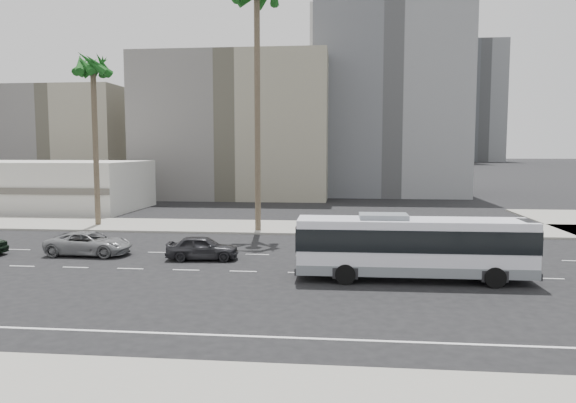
# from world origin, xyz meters

# --- Properties ---
(ground) EXTENTS (700.00, 700.00, 0.00)m
(ground) POSITION_xyz_m (0.00, 0.00, 0.00)
(ground) COLOR black
(ground) RESTS_ON ground
(sidewalk_north) EXTENTS (120.00, 7.00, 0.15)m
(sidewalk_north) POSITION_xyz_m (0.00, 15.50, 0.07)
(sidewalk_north) COLOR gray
(sidewalk_north) RESTS_ON ground
(commercial_low) EXTENTS (22.00, 12.16, 5.00)m
(commercial_low) POSITION_xyz_m (-30.00, 25.99, 2.50)
(commercial_low) COLOR silver
(commercial_low) RESTS_ON ground
(midrise_beige_west) EXTENTS (24.00, 18.00, 18.00)m
(midrise_beige_west) POSITION_xyz_m (-12.00, 45.00, 9.00)
(midrise_beige_west) COLOR slate
(midrise_beige_west) RESTS_ON ground
(midrise_gray_center) EXTENTS (20.00, 20.00, 26.00)m
(midrise_gray_center) POSITION_xyz_m (8.00, 52.00, 13.00)
(midrise_gray_center) COLOR slate
(midrise_gray_center) RESTS_ON ground
(midrise_beige_far) EXTENTS (18.00, 16.00, 15.00)m
(midrise_beige_far) POSITION_xyz_m (-38.00, 50.00, 7.50)
(midrise_beige_far) COLOR slate
(midrise_beige_far) RESTS_ON ground
(civic_tower) EXTENTS (42.00, 42.00, 129.00)m
(civic_tower) POSITION_xyz_m (-2.00, 250.00, 38.83)
(civic_tower) COLOR silver
(civic_tower) RESTS_ON ground
(highrise_right) EXTENTS (26.00, 26.00, 70.00)m
(highrise_right) POSITION_xyz_m (45.00, 230.00, 35.00)
(highrise_right) COLOR #55585C
(highrise_right) RESTS_ON ground
(highrise_far) EXTENTS (22.00, 22.00, 60.00)m
(highrise_far) POSITION_xyz_m (70.00, 260.00, 30.00)
(highrise_far) COLOR #55585C
(highrise_far) RESTS_ON ground
(city_bus) EXTENTS (11.06, 2.71, 3.17)m
(city_bus) POSITION_xyz_m (5.39, -0.89, 1.67)
(city_bus) COLOR silver
(city_bus) RESTS_ON ground
(car_a) EXTENTS (1.99, 4.18, 1.38)m
(car_a) POSITION_xyz_m (-5.85, 2.74, 0.69)
(car_a) COLOR #28282C
(car_a) RESTS_ON ground
(car_b) EXTENTS (2.40, 5.01, 1.38)m
(car_b) POSITION_xyz_m (-12.86, 3.38, 0.69)
(car_b) COLOR gray
(car_b) RESTS_ON ground
(palm_mid) EXTENTS (4.46, 4.46, 13.80)m
(palm_mid) POSITION_xyz_m (-17.77, 14.92, 12.42)
(palm_mid) COLOR brown
(palm_mid) RESTS_ON ground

